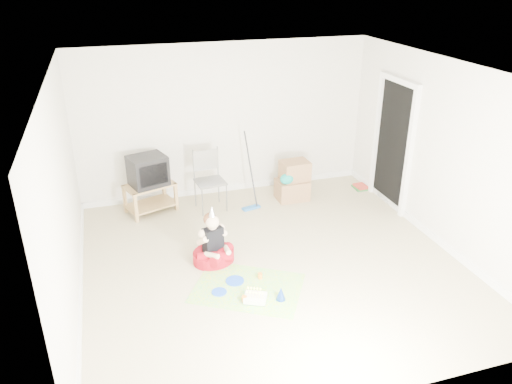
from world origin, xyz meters
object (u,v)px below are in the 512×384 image
object	(u,v)px
crt_tv	(148,171)
cardboard_boxes	(293,181)
birthday_cake	(255,298)
seated_woman	(213,249)
folding_chair	(210,182)
tv_stand	(150,195)

from	to	relation	value
crt_tv	cardboard_boxes	bearing A→B (deg)	-22.68
birthday_cake	seated_woman	bearing A→B (deg)	105.48
crt_tv	cardboard_boxes	distance (m)	2.44
cardboard_boxes	seated_woman	bearing A→B (deg)	-138.30
cardboard_boxes	folding_chair	bearing A→B (deg)	178.88
crt_tv	seated_woman	xyz separation A→B (m)	(0.65, -1.79, -0.54)
crt_tv	birthday_cake	xyz separation A→B (m)	(0.93, -2.81, -0.68)
tv_stand	crt_tv	size ratio (longest dim) A/B	1.58
crt_tv	folding_chair	bearing A→B (deg)	-29.04
crt_tv	cardboard_boxes	world-z (taller)	crt_tv
tv_stand	seated_woman	bearing A→B (deg)	-70.10
seated_woman	birthday_cake	distance (m)	1.07
cardboard_boxes	birthday_cake	world-z (taller)	cardboard_boxes
crt_tv	seated_woman	distance (m)	1.98
seated_woman	birthday_cake	size ratio (longest dim) A/B	2.53
cardboard_boxes	tv_stand	bearing A→B (deg)	174.53
tv_stand	folding_chair	xyz separation A→B (m)	(0.96, -0.20, 0.21)
tv_stand	birthday_cake	bearing A→B (deg)	-71.68
tv_stand	birthday_cake	distance (m)	2.97
seated_woman	folding_chair	bearing A→B (deg)	78.79
tv_stand	crt_tv	bearing A→B (deg)	0.00
tv_stand	seated_woman	xyz separation A→B (m)	(0.65, -1.79, -0.10)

